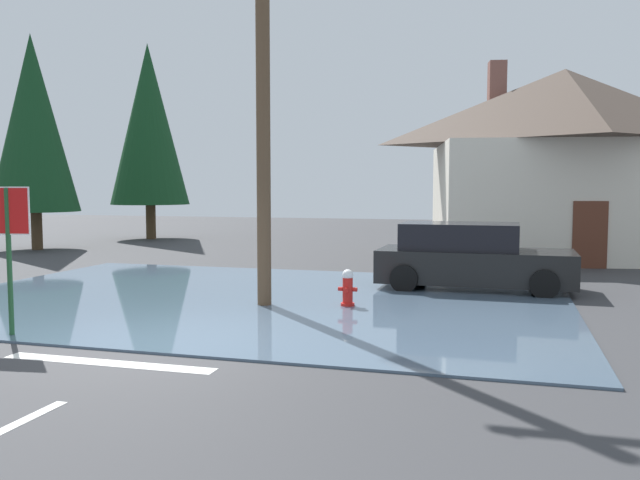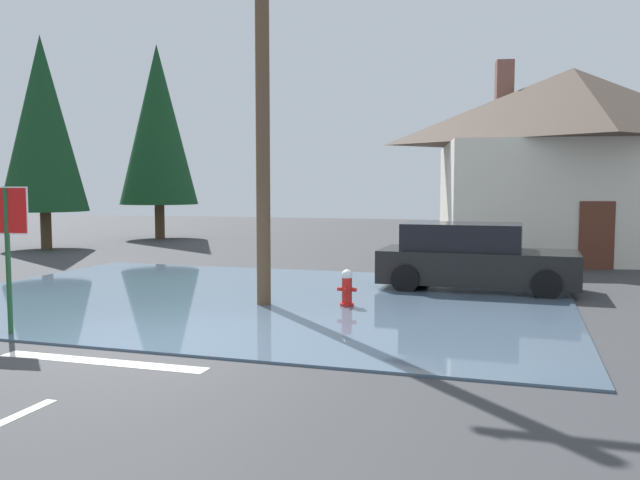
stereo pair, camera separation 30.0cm
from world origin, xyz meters
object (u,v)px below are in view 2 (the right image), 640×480
at_px(fire_hydrant, 347,289).
at_px(house, 570,160).
at_px(pine_tree_tall_left, 42,124).
at_px(stop_sign_near, 7,229).
at_px(parked_car, 473,258).
at_px(utility_pole, 262,69).
at_px(pine_tree_mid_left, 158,125).

bearing_deg(fire_hydrant, house, 66.67).
relative_size(fire_hydrant, pine_tree_tall_left, 0.09).
height_order(stop_sign_near, parked_car, stop_sign_near).
bearing_deg(utility_pole, fire_hydrant, 11.85).
bearing_deg(pine_tree_tall_left, stop_sign_near, -51.99).
bearing_deg(fire_hydrant, pine_tree_tall_left, 149.24).
bearing_deg(parked_car, pine_tree_mid_left, 143.13).
height_order(utility_pole, pine_tree_tall_left, utility_pole).
relative_size(stop_sign_near, house, 0.24).
bearing_deg(fire_hydrant, parked_car, 54.14).
bearing_deg(stop_sign_near, utility_pole, 51.10).
bearing_deg(utility_pole, parked_car, 41.54).
distance_m(utility_pole, pine_tree_mid_left, 18.60).
distance_m(fire_hydrant, pine_tree_mid_left, 19.99).
distance_m(stop_sign_near, pine_tree_mid_left, 20.54).
xyz_separation_m(parked_car, pine_tree_mid_left, (-15.14, 11.36, 4.54)).
bearing_deg(pine_tree_mid_left, pine_tree_tall_left, -104.36).
height_order(fire_hydrant, parked_car, parked_car).
distance_m(utility_pole, parked_car, 6.53).
bearing_deg(house, fire_hydrant, -113.33).
relative_size(pine_tree_tall_left, pine_tree_mid_left, 0.91).
xyz_separation_m(utility_pole, parked_car, (3.88, 3.44, -3.97)).
relative_size(fire_hydrant, parked_car, 0.17).
relative_size(stop_sign_near, pine_tree_tall_left, 0.29).
bearing_deg(house, stop_sign_near, -121.76).
relative_size(stop_sign_near, fire_hydrant, 3.13).
height_order(stop_sign_near, pine_tree_mid_left, pine_tree_mid_left).
xyz_separation_m(utility_pole, pine_tree_tall_left, (-12.77, 8.92, 0.11)).
bearing_deg(house, utility_pole, -119.25).
bearing_deg(pine_tree_tall_left, fire_hydrant, -30.76).
height_order(fire_hydrant, house, house).
xyz_separation_m(utility_pole, pine_tree_mid_left, (-11.26, 14.79, 0.56)).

